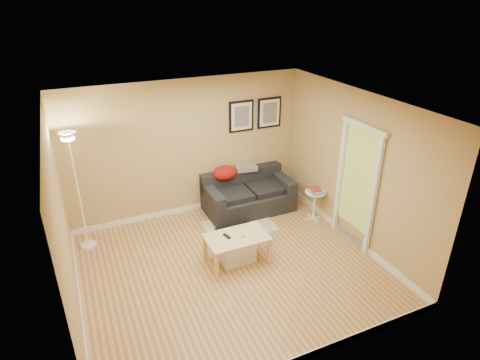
{
  "coord_description": "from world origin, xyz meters",
  "views": [
    {
      "loc": [
        -1.97,
        -4.79,
        4.01
      ],
      "look_at": [
        0.55,
        0.85,
        1.05
      ],
      "focal_mm": 30.13,
      "sensor_mm": 36.0,
      "label": 1
    }
  ],
  "objects": [
    {
      "name": "baseboard_back",
      "position": [
        0.0,
        1.99,
        0.05
      ],
      "size": [
        4.5,
        0.02,
        0.1
      ],
      "primitive_type": "cube",
      "color": "white",
      "rests_on": "ground"
    },
    {
      "name": "baseboard_front",
      "position": [
        0.0,
        -1.99,
        0.05
      ],
      "size": [
        4.5,
        0.02,
        0.1
      ],
      "primitive_type": "cube",
      "color": "white",
      "rests_on": "ground"
    },
    {
      "name": "framed_print_right",
      "position": [
        1.68,
        1.98,
        1.8
      ],
      "size": [
        0.5,
        0.04,
        0.6
      ],
      "primitive_type": null,
      "color": "black",
      "rests_on": "wall_back"
    },
    {
      "name": "ceiling",
      "position": [
        0.0,
        0.0,
        2.6
      ],
      "size": [
        4.5,
        4.5,
        0.0
      ],
      "primitive_type": "plane",
      "rotation": [
        3.14,
        0.0,
        0.0
      ],
      "color": "white",
      "rests_on": "wall_back"
    },
    {
      "name": "framed_print_left",
      "position": [
        1.08,
        1.98,
        1.8
      ],
      "size": [
        0.5,
        0.04,
        0.6
      ],
      "primitive_type": null,
      "color": "black",
      "rests_on": "wall_back"
    },
    {
      "name": "green_runner",
      "position": [
        0.5,
        0.89,
        0.01
      ],
      "size": [
        0.7,
        0.5,
        0.01
      ],
      "primitive_type": "cube",
      "color": "#668C4C",
      "rests_on": "ground"
    },
    {
      "name": "floor",
      "position": [
        0.0,
        0.0,
        0.0
      ],
      "size": [
        4.5,
        4.5,
        0.0
      ],
      "primitive_type": "plane",
      "color": "tan",
      "rests_on": "ground"
    },
    {
      "name": "book_stack",
      "position": [
        2.0,
        0.69,
        0.63
      ],
      "size": [
        0.2,
        0.26,
        0.08
      ],
      "primitive_type": null,
      "rotation": [
        0.0,
        0.0,
        0.01
      ],
      "color": "teal",
      "rests_on": "side_table"
    },
    {
      "name": "baseboard_left",
      "position": [
        -2.24,
        0.0,
        0.05
      ],
      "size": [
        0.02,
        4.0,
        0.1
      ],
      "primitive_type": "cube",
      "color": "white",
      "rests_on": "ground"
    },
    {
      "name": "red_throw",
      "position": [
        0.65,
        1.8,
        0.77
      ],
      "size": [
        0.48,
        0.36,
        0.28
      ],
      "primitive_type": null,
      "color": "#9D170E",
      "rests_on": "sofa"
    },
    {
      "name": "wall_left",
      "position": [
        -2.25,
        0.0,
        1.3
      ],
      "size": [
        0.0,
        4.0,
        4.0
      ],
      "primitive_type": "plane",
      "rotation": [
        1.57,
        0.0,
        1.57
      ],
      "color": "tan",
      "rests_on": "ground"
    },
    {
      "name": "side_table",
      "position": [
        2.02,
        0.7,
        0.29
      ],
      "size": [
        0.38,
        0.38,
        0.59
      ],
      "primitive_type": null,
      "color": "white",
      "rests_on": "ground"
    },
    {
      "name": "area_rug",
      "position": [
        0.63,
        1.05,
        0.01
      ],
      "size": [
        1.25,
        0.85,
        0.01
      ],
      "primitive_type": "cube",
      "color": "beige",
      "rests_on": "ground"
    },
    {
      "name": "sofa",
      "position": [
        1.04,
        1.53,
        0.38
      ],
      "size": [
        1.7,
        0.9,
        0.75
      ],
      "primitive_type": null,
      "color": "black",
      "rests_on": "ground"
    },
    {
      "name": "remote_control",
      "position": [
        0.0,
        0.13,
        0.5
      ],
      "size": [
        0.08,
        0.17,
        0.02
      ],
      "primitive_type": "cube",
      "rotation": [
        0.0,
        0.0,
        0.2
      ],
      "color": "black",
      "rests_on": "coffee_table"
    },
    {
      "name": "wall_back",
      "position": [
        0.0,
        2.0,
        1.3
      ],
      "size": [
        4.5,
        0.0,
        4.5
      ],
      "primitive_type": "plane",
      "rotation": [
        1.57,
        0.0,
        0.0
      ],
      "color": "tan",
      "rests_on": "ground"
    },
    {
      "name": "storage_bin",
      "position": [
        0.16,
        0.12,
        0.17
      ],
      "size": [
        0.56,
        0.41,
        0.34
      ],
      "primitive_type": null,
      "color": "white",
      "rests_on": "ground"
    },
    {
      "name": "tape_roll",
      "position": [
        0.24,
        0.04,
        0.5
      ],
      "size": [
        0.07,
        0.07,
        0.03
      ],
      "primitive_type": "cylinder",
      "color": "yellow",
      "rests_on": "coffee_table"
    },
    {
      "name": "doorway",
      "position": [
        2.2,
        -0.15,
        1.02
      ],
      "size": [
        0.12,
        1.01,
        2.13
      ],
      "primitive_type": null,
      "color": "white",
      "rests_on": "ground"
    },
    {
      "name": "plaid_throw",
      "position": [
        1.12,
        1.84,
        0.78
      ],
      "size": [
        0.45,
        0.32,
        0.1
      ],
      "primitive_type": null,
      "rotation": [
        0.0,
        0.0,
        -0.14
      ],
      "color": "tan",
      "rests_on": "sofa"
    },
    {
      "name": "floor_lamp",
      "position": [
        -2.0,
        1.53,
        0.97
      ],
      "size": [
        0.27,
        0.27,
        2.05
      ],
      "primitive_type": null,
      "color": "white",
      "rests_on": "ground"
    },
    {
      "name": "wall_front",
      "position": [
        0.0,
        -2.0,
        1.3
      ],
      "size": [
        4.5,
        0.0,
        4.5
      ],
      "primitive_type": "plane",
      "rotation": [
        -1.57,
        0.0,
        0.0
      ],
      "color": "tan",
      "rests_on": "ground"
    },
    {
      "name": "baseboard_right",
      "position": [
        2.24,
        0.0,
        0.05
      ],
      "size": [
        0.02,
        4.0,
        0.1
      ],
      "primitive_type": "cube",
      "color": "white",
      "rests_on": "ground"
    },
    {
      "name": "wall_right",
      "position": [
        2.25,
        0.0,
        1.3
      ],
      "size": [
        0.0,
        4.0,
        4.0
      ],
      "primitive_type": "plane",
      "rotation": [
        1.57,
        0.0,
        -1.57
      ],
      "color": "tan",
      "rests_on": "ground"
    },
    {
      "name": "coffee_table",
      "position": [
        0.15,
        0.07,
        0.24
      ],
      "size": [
        0.98,
        0.6,
        0.49
      ],
      "primitive_type": null,
      "rotation": [
        0.0,
        0.0,
        -0.0
      ],
      "color": "beige",
      "rests_on": "ground"
    }
  ]
}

